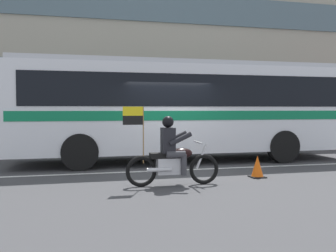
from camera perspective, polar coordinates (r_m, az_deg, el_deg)
name	(u,v)px	position (r m, az deg, el deg)	size (l,w,h in m)	color
ground_plane	(170,167)	(11.35, 0.27, -6.17)	(60.00, 60.00, 0.00)	#3D3D3F
sidewalk_curb	(141,148)	(16.30, -4.13, -3.25)	(28.00, 3.80, 0.15)	#B7B2A8
lane_center_stripe	(175,170)	(10.78, 1.06, -6.62)	(26.60, 0.14, 0.01)	silver
office_building_facade	(132,47)	(18.71, -5.38, 11.67)	(28.00, 0.89, 9.37)	gray
transit_bus	(183,104)	(12.58, 2.33, 3.29)	(10.88, 2.65, 3.22)	silver
motorcycle_with_rider	(172,156)	(8.56, 0.62, -4.52)	(2.20, 0.64, 1.78)	black
fire_hydrant	(93,140)	(15.29, -11.15, -2.01)	(0.22, 0.30, 0.75)	gold
traffic_cone	(257,167)	(9.88, 13.23, -6.03)	(0.36, 0.36, 0.55)	#EA590F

